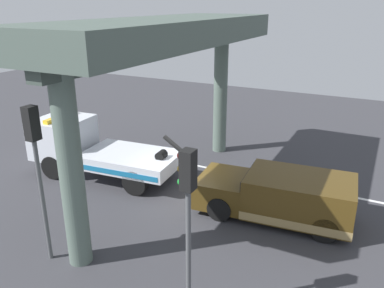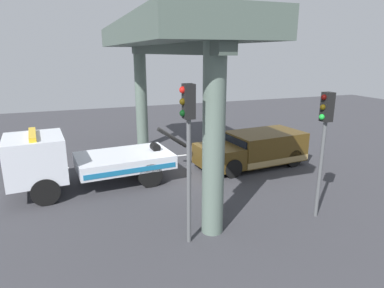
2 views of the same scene
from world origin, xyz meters
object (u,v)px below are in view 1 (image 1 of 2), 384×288
(tow_truck_white, at_px, (91,147))
(towed_van_green, at_px, (281,196))
(traffic_light_far, at_px, (35,152))
(traffic_light_near, at_px, (187,198))

(tow_truck_white, xyz_separation_m, towed_van_green, (-8.16, -0.08, -0.42))
(tow_truck_white, xyz_separation_m, traffic_light_far, (-2.86, 5.20, 2.08))
(traffic_light_far, bearing_deg, traffic_light_near, -180.00)
(tow_truck_white, height_order, traffic_light_far, traffic_light_far)
(tow_truck_white, bearing_deg, towed_van_green, -179.46)
(towed_van_green, xyz_separation_m, traffic_light_far, (5.30, 5.28, 2.50))
(traffic_light_near, distance_m, traffic_light_far, 4.51)
(tow_truck_white, distance_m, towed_van_green, 8.17)
(towed_van_green, bearing_deg, traffic_light_near, 81.40)
(traffic_light_near, relative_size, traffic_light_far, 0.91)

